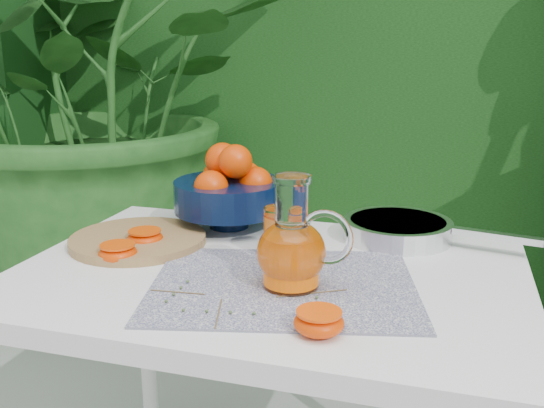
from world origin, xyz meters
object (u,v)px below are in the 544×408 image
(cutting_board, at_px, (138,240))
(fruit_bowl, at_px, (230,189))
(saute_pan, at_px, (399,228))
(white_table, at_px, (269,307))
(juice_pitcher, at_px, (293,249))

(cutting_board, height_order, fruit_bowl, fruit_bowl)
(cutting_board, relative_size, fruit_bowl, 0.91)
(cutting_board, relative_size, saute_pan, 0.67)
(cutting_board, xyz_separation_m, saute_pan, (0.56, 0.20, 0.02))
(cutting_board, distance_m, saute_pan, 0.59)
(white_table, bearing_deg, cutting_board, 168.46)
(fruit_bowl, height_order, saute_pan, fruit_bowl)
(saute_pan, bearing_deg, cutting_board, -160.06)
(juice_pitcher, bearing_deg, fruit_bowl, 126.42)
(saute_pan, bearing_deg, fruit_bowl, -177.36)
(white_table, distance_m, cutting_board, 0.35)
(white_table, relative_size, fruit_bowl, 3.00)
(white_table, relative_size, juice_pitcher, 4.79)
(fruit_bowl, relative_size, juice_pitcher, 1.60)
(cutting_board, bearing_deg, white_table, -11.54)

